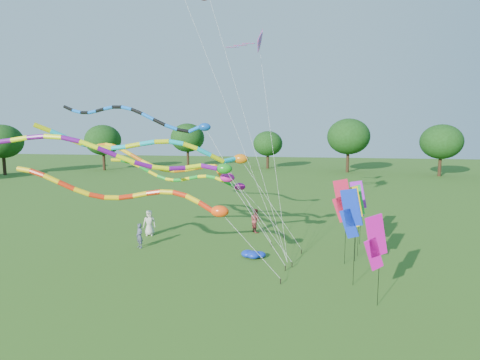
# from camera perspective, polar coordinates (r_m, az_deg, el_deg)

# --- Properties ---
(ground) EXTENTS (160.00, 160.00, 0.00)m
(ground) POSITION_cam_1_polar(r_m,az_deg,el_deg) (19.45, -1.32, -15.99)
(ground) COLOR #215015
(ground) RESTS_ON ground
(tree_ring) EXTENTS (119.80, 119.81, 8.99)m
(tree_ring) POSITION_cam_1_polar(r_m,az_deg,el_deg) (19.52, -1.02, -0.12)
(tree_ring) COLOR #382314
(tree_ring) RESTS_ON ground
(tube_kite_red) EXTENTS (13.37, 1.32, 6.25)m
(tube_kite_red) POSITION_cam_1_polar(r_m,az_deg,el_deg) (20.99, -13.14, -2.34)
(tube_kite_red) COLOR black
(tube_kite_red) RESTS_ON ground
(tube_kite_orange) EXTENTS (12.67, 3.67, 7.22)m
(tube_kite_orange) POSITION_cam_1_polar(r_m,az_deg,el_deg) (24.32, -9.31, 2.13)
(tube_kite_orange) COLOR black
(tube_kite_orange) RESTS_ON ground
(tube_kite_purple) EXTENTS (15.32, 3.72, 8.02)m
(tube_kite_purple) POSITION_cam_1_polar(r_m,az_deg,el_deg) (21.28, -14.91, 3.21)
(tube_kite_purple) COLOR black
(tube_kite_purple) RESTS_ON ground
(tube_kite_blue) EXTENTS (15.21, 2.42, 9.78)m
(tube_kite_blue) POSITION_cam_1_polar(r_m,az_deg,el_deg) (28.14, -13.25, 8.51)
(tube_kite_blue) COLOR black
(tube_kite_blue) RESTS_ON ground
(tube_kite_cyan) EXTENTS (13.36, 5.38, 8.43)m
(tube_kite_cyan) POSITION_cam_1_polar(r_m,az_deg,el_deg) (22.09, -9.89, 4.28)
(tube_kite_cyan) COLOR black
(tube_kite_cyan) RESTS_ON ground
(tube_kite_green) EXTENTS (12.08, 1.10, 6.01)m
(tube_kite_green) POSITION_cam_1_polar(r_m,az_deg,el_deg) (28.33, -6.72, 0.30)
(tube_kite_green) COLOR black
(tube_kite_green) RESTS_ON ground
(delta_kite_high_c) EXTENTS (4.66, 7.56, 14.97)m
(delta_kite_high_c) POSITION_cam_1_polar(r_m,az_deg,el_deg) (28.81, 2.65, 19.17)
(delta_kite_high_c) COLOR black
(delta_kite_high_c) RESTS_ON ground
(banner_pole_blue_a) EXTENTS (1.11, 0.49, 4.85)m
(banner_pole_blue_a) POSITION_cam_1_polar(r_m,az_deg,el_deg) (20.22, 15.47, -4.63)
(banner_pole_blue_a) COLOR black
(banner_pole_blue_a) RESTS_ON ground
(banner_pole_magenta_b) EXTENTS (1.09, 0.56, 4.13)m
(banner_pole_magenta_b) POSITION_cam_1_polar(r_m,az_deg,el_deg) (18.27, 18.70, -8.42)
(banner_pole_magenta_b) COLOR black
(banner_pole_magenta_b) RESTS_ON ground
(banner_pole_green) EXTENTS (1.13, 0.43, 4.37)m
(banner_pole_green) POSITION_cam_1_polar(r_m,az_deg,el_deg) (24.70, 16.11, -3.54)
(banner_pole_green) COLOR black
(banner_pole_green) RESTS_ON ground
(banner_pole_violet) EXTENTS (1.11, 0.49, 4.27)m
(banner_pole_violet) POSITION_cam_1_polar(r_m,az_deg,el_deg) (27.38, 16.38, -2.64)
(banner_pole_violet) COLOR black
(banner_pole_violet) RESTS_ON ground
(banner_pole_orange) EXTENTS (1.16, 0.25, 4.43)m
(banner_pole_orange) POSITION_cam_1_polar(r_m,az_deg,el_deg) (23.77, 15.70, -3.82)
(banner_pole_orange) COLOR black
(banner_pole_orange) RESTS_ON ground
(banner_pole_red) EXTENTS (1.16, 0.16, 4.91)m
(banner_pole_red) POSITION_cam_1_polar(r_m,az_deg,el_deg) (23.11, 14.33, -2.90)
(banner_pole_red) COLOR black
(banner_pole_red) RESTS_ON ground
(blue_nylon_heap) EXTENTS (1.55, 1.17, 0.47)m
(blue_nylon_heap) POSITION_cam_1_polar(r_m,az_deg,el_deg) (24.05, 1.66, -10.71)
(blue_nylon_heap) COLOR #0D2BB2
(blue_nylon_heap) RESTS_ON ground
(person_a) EXTENTS (0.98, 0.73, 1.82)m
(person_a) POSITION_cam_1_polar(r_m,az_deg,el_deg) (29.46, -12.77, -5.96)
(person_a) COLOR beige
(person_a) RESTS_ON ground
(person_b) EXTENTS (0.69, 0.65, 1.59)m
(person_b) POSITION_cam_1_polar(r_m,az_deg,el_deg) (26.72, -14.10, -7.70)
(person_b) COLOR #454960
(person_b) RESTS_ON ground
(person_c) EXTENTS (1.02, 1.07, 1.75)m
(person_c) POSITION_cam_1_polar(r_m,az_deg,el_deg) (29.60, 2.23, -5.78)
(person_c) COLOR #913435
(person_c) RESTS_ON ground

